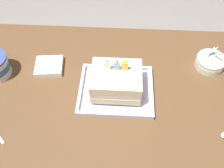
% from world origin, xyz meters
% --- Properties ---
extents(ground_plane, '(8.00, 8.00, 0.00)m').
position_xyz_m(ground_plane, '(0.00, 0.00, 0.00)').
color(ground_plane, gray).
extents(dining_table, '(1.18, 0.74, 0.70)m').
position_xyz_m(dining_table, '(0.00, 0.00, 0.60)').
color(dining_table, brown).
rests_on(dining_table, ground_plane).
extents(foil_tray, '(0.30, 0.25, 0.02)m').
position_xyz_m(foil_tray, '(0.03, -0.03, 0.71)').
color(foil_tray, silver).
rests_on(foil_tray, dining_table).
extents(birthday_cake, '(0.19, 0.16, 0.15)m').
position_xyz_m(birthday_cake, '(0.03, -0.03, 0.78)').
color(birthday_cake, beige).
rests_on(birthday_cake, foil_tray).
extents(bowl_stack, '(0.13, 0.13, 0.10)m').
position_xyz_m(bowl_stack, '(0.44, 0.13, 0.73)').
color(bowl_stack, silver).
rests_on(bowl_stack, dining_table).
extents(napkin_pile, '(0.13, 0.12, 0.02)m').
position_xyz_m(napkin_pile, '(-0.26, 0.08, 0.72)').
color(napkin_pile, white).
rests_on(napkin_pile, dining_table).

